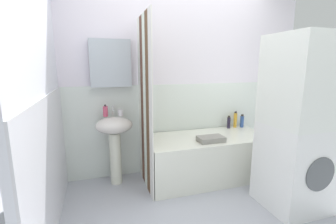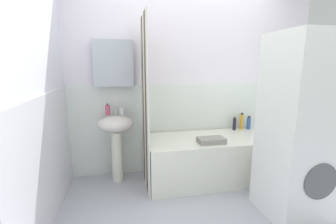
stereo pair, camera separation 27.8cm
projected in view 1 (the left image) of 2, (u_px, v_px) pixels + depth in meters
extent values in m
cube|color=#B0B2BE|center=(226.00, 220.00, 2.29)|extent=(4.80, 5.60, 0.04)
cube|color=white|center=(181.00, 84.00, 3.24)|extent=(3.60, 0.05, 2.40)
cube|color=silver|center=(182.00, 127.00, 3.33)|extent=(3.60, 0.02, 1.20)
cube|color=silver|center=(110.00, 63.00, 2.82)|extent=(0.48, 0.12, 0.56)
cube|color=white|center=(39.00, 97.00, 1.91)|extent=(0.05, 1.81, 2.40)
cube|color=silver|center=(51.00, 166.00, 2.04)|extent=(0.02, 1.81, 1.20)
cylinder|color=silver|center=(116.00, 158.00, 2.91)|extent=(0.14, 0.14, 0.64)
ellipsoid|color=silver|center=(114.00, 125.00, 2.83)|extent=(0.44, 0.34, 0.20)
cylinder|color=silver|center=(113.00, 114.00, 2.90)|extent=(0.03, 0.03, 0.05)
cylinder|color=silver|center=(113.00, 110.00, 2.84)|extent=(0.02, 0.10, 0.02)
sphere|color=silver|center=(113.00, 107.00, 2.88)|extent=(0.03, 0.03, 0.03)
cylinder|color=#C64867|center=(105.00, 111.00, 2.83)|extent=(0.06, 0.06, 0.12)
sphere|color=#2B1F25|center=(105.00, 105.00, 2.82)|extent=(0.02, 0.02, 0.02)
cylinder|color=silver|center=(120.00, 113.00, 2.88)|extent=(0.06, 0.06, 0.08)
cube|color=white|center=(207.00, 157.00, 3.09)|extent=(1.59, 0.74, 0.55)
cube|color=white|center=(151.00, 110.00, 2.43)|extent=(0.01, 0.15, 2.00)
cube|color=brown|center=(148.00, 107.00, 2.57)|extent=(0.01, 0.15, 2.00)
cube|color=white|center=(145.00, 105.00, 2.71)|extent=(0.01, 0.15, 2.00)
cube|color=brown|center=(143.00, 103.00, 2.85)|extent=(0.01, 0.15, 2.00)
cube|color=white|center=(140.00, 102.00, 2.99)|extent=(0.01, 0.15, 2.00)
cylinder|color=#335399|center=(242.00, 122.00, 3.48)|extent=(0.05, 0.05, 0.17)
cylinder|color=#292322|center=(242.00, 115.00, 3.46)|extent=(0.04, 0.04, 0.02)
cylinder|color=gold|center=(235.00, 120.00, 3.46)|extent=(0.05, 0.05, 0.21)
cylinder|color=black|center=(236.00, 112.00, 3.44)|extent=(0.03, 0.03, 0.02)
cylinder|color=#272035|center=(229.00, 123.00, 3.42)|extent=(0.05, 0.05, 0.16)
cylinder|color=black|center=(229.00, 117.00, 3.40)|extent=(0.03, 0.03, 0.02)
cube|color=gray|center=(211.00, 139.00, 2.83)|extent=(0.31, 0.19, 0.06)
cube|color=white|center=(294.00, 166.00, 2.42)|extent=(0.60, 0.58, 0.87)
cube|color=white|center=(303.00, 81.00, 2.25)|extent=(0.60, 0.58, 0.87)
cylinder|color=#4F5356|center=(320.00, 174.00, 2.14)|extent=(0.33, 0.01, 0.33)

